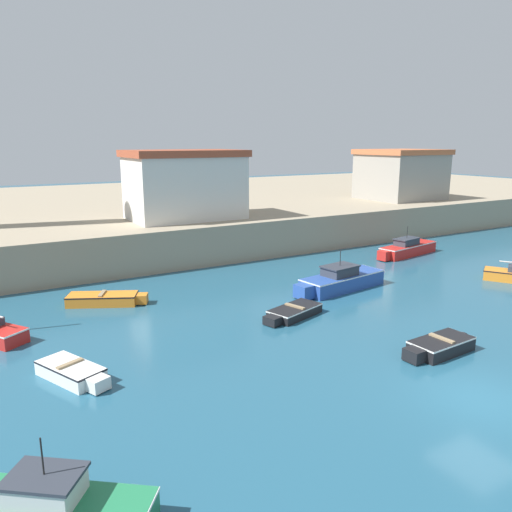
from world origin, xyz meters
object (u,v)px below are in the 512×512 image
object	(u,v)px
dinghy_black_4	(439,346)
harbor_shed_near_wharf	(401,174)
dinghy_white_6	(73,372)
harbor_shed_mid_row	(185,184)
dinghy_black_2	(293,312)
dinghy_orange_7	(105,299)
motorboat_green_8	(50,509)
motorboat_red_5	(407,248)
motorboat_blue_1	(340,280)

from	to	relation	value
dinghy_black_4	harbor_shed_near_wharf	size ratio (longest dim) A/B	0.48
dinghy_white_6	harbor_shed_mid_row	distance (m)	21.48
dinghy_white_6	dinghy_black_4	bearing A→B (deg)	-21.06
dinghy_black_4	dinghy_white_6	distance (m)	14.50
dinghy_black_2	dinghy_white_6	distance (m)	10.89
dinghy_white_6	dinghy_orange_7	size ratio (longest dim) A/B	0.80
motorboat_green_8	harbor_shed_near_wharf	distance (m)	45.93
motorboat_red_5	dinghy_black_4	bearing A→B (deg)	-132.81
motorboat_blue_1	harbor_shed_near_wharf	world-z (taller)	harbor_shed_near_wharf
dinghy_white_6	dinghy_black_2	bearing A→B (deg)	7.59
motorboat_blue_1	dinghy_black_4	bearing A→B (deg)	-104.36
dinghy_white_6	harbor_shed_mid_row	xyz separation A→B (m)	(11.71, 17.27, 5.08)
dinghy_orange_7	harbor_shed_mid_row	bearing A→B (deg)	46.95
motorboat_blue_1	dinghy_black_4	distance (m)	9.44
dinghy_orange_7	motorboat_green_8	distance (m)	16.29
dinghy_white_6	motorboat_blue_1	bearing A→B (deg)	13.92
motorboat_blue_1	dinghy_white_6	world-z (taller)	motorboat_blue_1
dinghy_black_4	motorboat_red_5	size ratio (longest dim) A/B	0.57
motorboat_red_5	harbor_shed_near_wharf	bearing A→B (deg)	46.99
dinghy_black_4	harbor_shed_near_wharf	bearing A→B (deg)	47.11
motorboat_red_5	harbor_shed_mid_row	size ratio (longest dim) A/B	0.74
motorboat_blue_1	dinghy_black_4	size ratio (longest dim) A/B	1.79
dinghy_black_2	dinghy_black_4	xyz separation A→B (m)	(2.74, -6.65, 0.05)
motorboat_green_8	harbor_shed_near_wharf	bearing A→B (deg)	34.71
dinghy_black_4	harbor_shed_near_wharf	world-z (taller)	harbor_shed_near_wharf
dinghy_black_2	dinghy_white_6	bearing A→B (deg)	-172.41
dinghy_black_2	dinghy_orange_7	distance (m)	10.14
motorboat_blue_1	harbor_shed_mid_row	world-z (taller)	harbor_shed_mid_row
motorboat_blue_1	dinghy_white_6	xyz separation A→B (m)	(-15.87, -3.93, -0.26)
motorboat_red_5	motorboat_green_8	bearing A→B (deg)	-150.61
dinghy_black_2	harbor_shed_near_wharf	size ratio (longest dim) A/B	0.48
dinghy_white_6	harbor_shed_mid_row	bearing A→B (deg)	55.86
dinghy_black_2	dinghy_black_4	size ratio (longest dim) A/B	1.00
dinghy_black_4	harbor_shed_mid_row	bearing A→B (deg)	94.63
motorboat_red_5	motorboat_blue_1	bearing A→B (deg)	-156.42
harbor_shed_mid_row	harbor_shed_near_wharf	bearing A→B (deg)	3.32
motorboat_green_8	harbor_shed_near_wharf	xyz separation A→B (m)	(37.55, 26.01, 4.77)
harbor_shed_near_wharf	harbor_shed_mid_row	bearing A→B (deg)	-176.68
motorboat_blue_1	dinghy_white_6	distance (m)	16.35
motorboat_red_5	motorboat_green_8	distance (m)	32.13
dinghy_black_2	motorboat_red_5	distance (m)	16.88
dinghy_black_2	motorboat_red_5	size ratio (longest dim) A/B	0.57
dinghy_white_6	dinghy_orange_7	distance (m)	8.74
dinghy_black_2	motorboat_green_8	distance (m)	15.39
motorboat_red_5	dinghy_white_6	size ratio (longest dim) A/B	1.87
dinghy_black_4	motorboat_blue_1	bearing A→B (deg)	75.64
dinghy_white_6	motorboat_red_5	bearing A→B (deg)	17.85
harbor_shed_mid_row	dinghy_orange_7	bearing A→B (deg)	-133.05
dinghy_black_2	motorboat_green_8	xyz separation A→B (m)	(-12.63, -8.79, 0.25)
motorboat_blue_1	dinghy_black_4	xyz separation A→B (m)	(-2.34, -9.14, -0.24)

